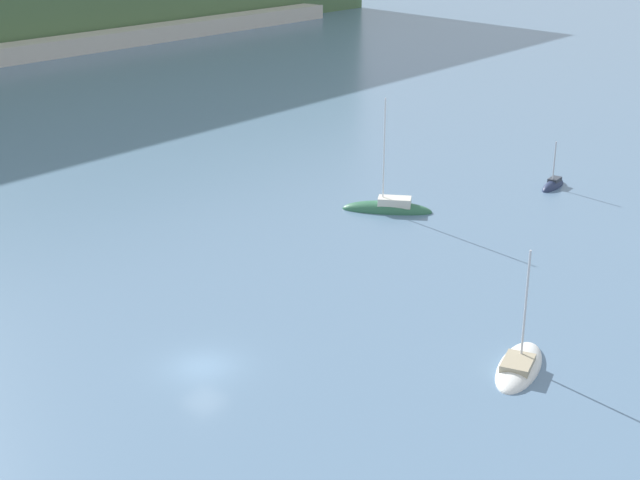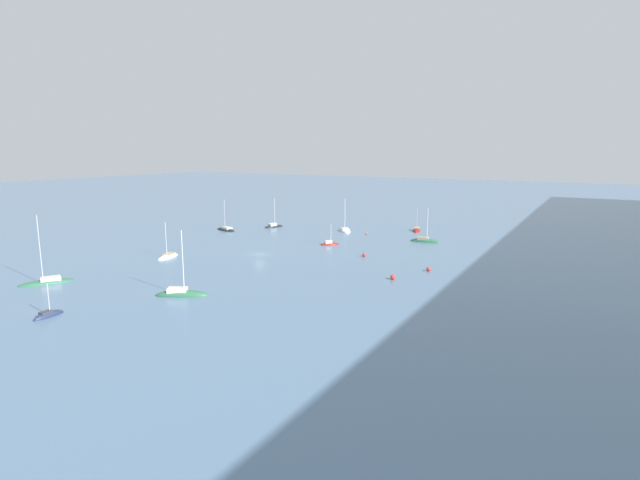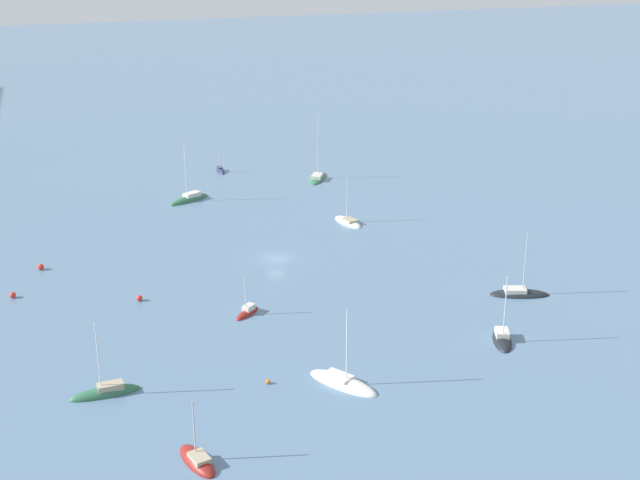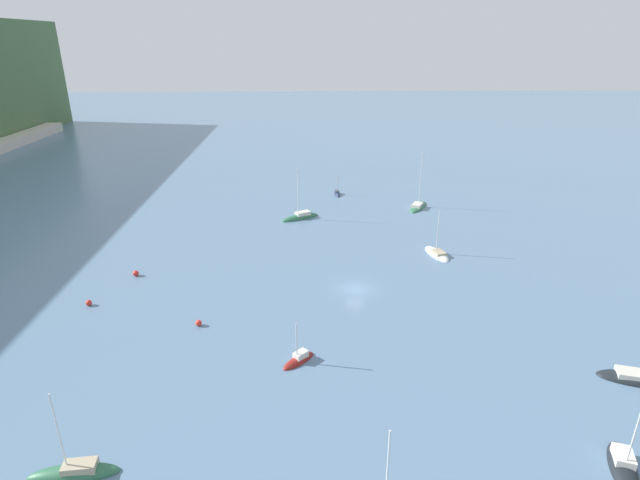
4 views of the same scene
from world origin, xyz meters
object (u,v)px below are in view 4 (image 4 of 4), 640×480
at_px(mooring_buoy_0, 136,273).
at_px(mooring_buoy_1, 89,303).
at_px(sailboat_4, 300,218).
at_px(sailboat_5, 337,194).
at_px(sailboat_2, 437,254).
at_px(sailboat_9, 623,467).
at_px(mooring_buoy_3, 199,323).
at_px(sailboat_7, 418,207).
at_px(sailboat_1, 74,474).
at_px(sailboat_0, 299,360).
at_px(sailboat_8, 636,379).

xyz_separation_m(mooring_buoy_0, mooring_buoy_1, (-9.16, 3.67, -0.03)).
bearing_deg(sailboat_4, sailboat_5, -147.96).
xyz_separation_m(sailboat_2, mooring_buoy_1, (-15.61, 52.57, 0.34)).
distance_m(sailboat_9, mooring_buoy_0, 66.24).
bearing_deg(sailboat_9, mooring_buoy_3, -100.85).
bearing_deg(mooring_buoy_0, mooring_buoy_1, 158.18).
bearing_deg(sailboat_7, sailboat_1, 175.82).
relative_size(sailboat_0, mooring_buoy_3, 7.23).
xyz_separation_m(sailboat_4, mooring_buoy_3, (-40.95, 13.09, 0.28)).
xyz_separation_m(sailboat_7, mooring_buoy_0, (-32.05, 51.29, 0.31)).
xyz_separation_m(sailboat_9, mooring_buoy_1, (30.30, 56.87, 0.27)).
relative_size(sailboat_9, mooring_buoy_3, 11.63).
bearing_deg(mooring_buoy_1, sailboat_0, -115.76).
relative_size(sailboat_0, mooring_buoy_0, 6.48).
bearing_deg(sailboat_0, sailboat_1, -5.30).
distance_m(sailboat_5, sailboat_7, 19.92).
bearing_deg(sailboat_8, mooring_buoy_1, -178.42).
bearing_deg(sailboat_2, sailboat_0, 127.00).
xyz_separation_m(sailboat_5, mooring_buoy_0, (-42.45, 34.30, 0.38)).
height_order(sailboat_8, mooring_buoy_0, sailboat_8).
height_order(sailboat_2, sailboat_8, sailboat_8).
bearing_deg(sailboat_2, sailboat_9, 170.87).
distance_m(sailboat_2, sailboat_5, 38.85).
relative_size(sailboat_5, mooring_buoy_1, 6.63).
relative_size(sailboat_1, mooring_buoy_0, 10.53).
xyz_separation_m(sailboat_0, mooring_buoy_0, (23.15, 25.34, 0.32)).
bearing_deg(sailboat_0, mooring_buoy_3, -76.59).
bearing_deg(sailboat_4, mooring_buoy_1, 20.08).
xyz_separation_m(sailboat_1, sailboat_4, (64.39, -19.14, 0.02)).
distance_m(sailboat_8, mooring_buoy_0, 67.79).
bearing_deg(sailboat_7, sailboat_2, -157.03).
relative_size(sailboat_1, sailboat_2, 1.12).
xyz_separation_m(sailboat_2, sailboat_7, (25.60, -2.38, 0.06)).
relative_size(sailboat_0, sailboat_2, 0.69).
xyz_separation_m(sailboat_1, mooring_buoy_3, (23.44, -6.06, 0.30)).
bearing_deg(sailboat_4, mooring_buoy_3, 42.16).
height_order(sailboat_0, mooring_buoy_3, sailboat_0).
relative_size(sailboat_2, sailboat_8, 0.88).
relative_size(mooring_buoy_0, mooring_buoy_1, 1.08).
xyz_separation_m(sailboat_1, mooring_buoy_1, (29.30, 10.09, 0.31)).
height_order(sailboat_5, sailboat_9, sailboat_9).
xyz_separation_m(sailboat_1, sailboat_7, (70.51, -44.86, 0.03)).
distance_m(sailboat_0, mooring_buoy_0, 34.33).
bearing_deg(sailboat_5, sailboat_9, 9.55).
height_order(sailboat_4, sailboat_7, sailboat_7).
distance_m(sailboat_4, mooring_buoy_1, 45.67).
height_order(sailboat_1, sailboat_2, sailboat_1).
height_order(sailboat_2, mooring_buoy_1, sailboat_2).
relative_size(sailboat_9, mooring_buoy_0, 10.43).
height_order(sailboat_1, sailboat_9, sailboat_9).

